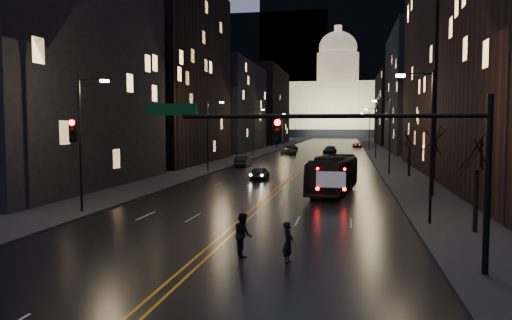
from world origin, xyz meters
The scene contains 37 objects.
ground centered at (0.00, 0.00, 0.00)m, with size 900.00×900.00×0.00m, color black.
road centered at (0.00, 130.00, 0.01)m, with size 20.00×320.00×0.02m, color black.
sidewalk_left centered at (-14.00, 130.00, 0.08)m, with size 8.00×320.00×0.16m, color black.
sidewalk_right centered at (14.00, 130.00, 0.08)m, with size 8.00×320.00×0.16m, color black.
center_line centered at (0.00, 130.00, 0.03)m, with size 0.62×320.00×0.01m, color orange.
building_left_near centered at (-21.00, 22.00, 11.00)m, with size 12.00×28.00×22.00m, color black.
building_left_mid centered at (-21.00, 54.00, 14.00)m, with size 12.00×30.00×28.00m, color black.
building_left_far centered at (-21.00, 92.00, 10.00)m, with size 12.00×34.00×20.00m, color black.
building_left_dist centered at (-21.00, 140.00, 12.00)m, with size 12.00×40.00×24.00m, color black.
building_right_tall centered at (21.00, 50.00, 19.00)m, with size 12.00×30.00×38.00m, color black.
building_right_mid centered at (21.00, 92.00, 13.00)m, with size 12.00×34.00×26.00m, color black.
building_right_dist centered at (21.00, 140.00, 11.00)m, with size 12.00×40.00×22.00m, color black.
mountain_ridge centered at (40.00, 380.00, 65.00)m, with size 520.00×60.00×130.00m, color black.
capitol centered at (0.00, 250.00, 17.15)m, with size 90.00×50.00×58.50m.
traffic_signal centered at (5.91, 0.00, 5.10)m, with size 17.29×0.45×7.00m.
streetlamp_right_near centered at (10.81, 10.00, 5.08)m, with size 2.13×0.25×9.00m.
streetlamp_left_near centered at (-10.81, 10.00, 5.08)m, with size 2.13×0.25×9.00m.
streetlamp_right_mid centered at (10.81, 40.00, 5.08)m, with size 2.13×0.25×9.00m.
streetlamp_left_mid centered at (-10.81, 40.00, 5.08)m, with size 2.13×0.25×9.00m.
streetlamp_right_far centered at (10.81, 70.00, 5.08)m, with size 2.13×0.25×9.00m.
streetlamp_left_far centered at (-10.81, 70.00, 5.08)m, with size 2.13×0.25×9.00m.
streetlamp_right_dist centered at (10.81, 100.00, 5.08)m, with size 2.13×0.25×9.00m.
streetlamp_left_dist centered at (-10.81, 100.00, 5.08)m, with size 2.13×0.25×9.00m.
tree_right_near centered at (13.00, 8.00, 4.53)m, with size 2.40×2.40×6.65m.
tree_right_mid centered at (13.00, 22.00, 4.53)m, with size 2.40×2.40×6.65m.
tree_right_far centered at (13.00, 38.00, 4.53)m, with size 2.40×2.40×6.65m.
bus centered at (5.04, 23.45, 1.61)m, with size 2.71×11.56×3.22m, color black.
oncoming_car_a centered at (-3.10, 32.70, 0.73)m, with size 1.73×4.29×1.46m, color black.
oncoming_car_b centered at (-8.50, 49.14, 0.78)m, with size 1.66×4.76×1.57m, color black.
oncoming_car_c centered at (-5.25, 77.02, 0.69)m, with size 2.30×5.00×1.39m, color black.
oncoming_car_d centered at (-6.68, 93.68, 0.81)m, with size 2.26×5.56×1.61m, color black.
receding_car_a centered at (4.79, 50.60, 0.77)m, with size 1.63×4.68×1.54m, color black.
receding_car_b centered at (4.08, 57.44, 0.74)m, with size 1.76×4.36×1.49m, color black.
receding_car_c centered at (2.50, 84.09, 0.79)m, with size 2.22×5.45×1.58m, color black.
receding_car_d centered at (8.50, 114.86, 0.63)m, with size 2.10×4.55×1.26m, color black.
pedestrian_a centered at (3.85, 0.68, 0.88)m, with size 0.64×0.42×1.77m, color black.
pedestrian_b centered at (1.72, 1.50, 0.97)m, with size 0.95×0.52×1.95m, color black.
Camera 1 is at (6.32, -19.99, 5.82)m, focal length 35.00 mm.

